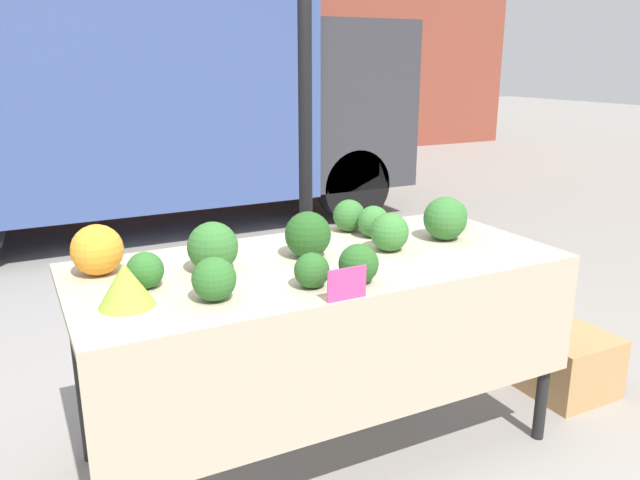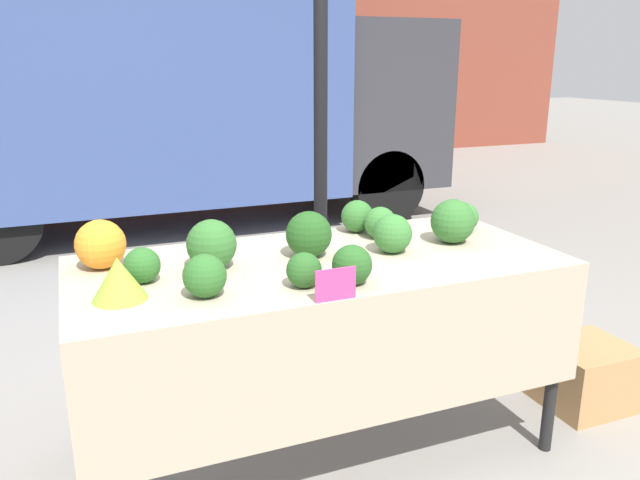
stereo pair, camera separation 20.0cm
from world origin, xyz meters
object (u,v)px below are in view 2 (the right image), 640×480
object	(u,v)px
parked_truck	(163,81)
orange_cauliflower	(101,244)
price_sign	(336,284)
produce_crate	(585,374)

from	to	relation	value
parked_truck	orange_cauliflower	xyz separation A→B (m)	(-0.83, -3.87, -0.46)
price_sign	produce_crate	bearing A→B (deg)	10.96
parked_truck	price_sign	xyz separation A→B (m)	(-0.16, -4.50, -0.50)
orange_cauliflower	price_sign	distance (m)	0.92
orange_cauliflower	price_sign	size ratio (longest dim) A/B	1.31
parked_truck	produce_crate	xyz separation A→B (m)	(1.25, -4.22, -1.24)
parked_truck	price_sign	world-z (taller)	parked_truck
orange_cauliflower	produce_crate	xyz separation A→B (m)	(2.09, -0.35, -0.78)
parked_truck	produce_crate	world-z (taller)	parked_truck
price_sign	produce_crate	world-z (taller)	price_sign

